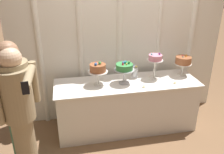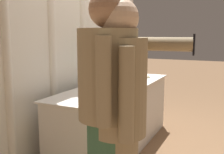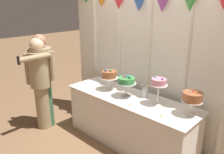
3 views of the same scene
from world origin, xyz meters
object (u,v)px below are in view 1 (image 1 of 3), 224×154
at_px(cake_display_midleft, 124,68).
at_px(guest_man_dark_suit, 17,106).
at_px(tealight_near_left, 175,83).
at_px(flower_vase, 135,72).
at_px(cake_table, 127,105).
at_px(cake_display_leftmost, 98,69).
at_px(cake_display_midright, 155,60).
at_px(cake_display_rightmost, 183,61).
at_px(tealight_far_left, 144,87).
at_px(guest_man_pink_jacket, 19,110).

xyz_separation_m(cake_display_midleft, guest_man_dark_suit, (-1.36, -0.57, -0.13)).
bearing_deg(tealight_near_left, flower_vase, 145.38).
height_order(cake_table, cake_display_leftmost, cake_display_leftmost).
xyz_separation_m(cake_table, cake_display_midright, (0.43, 0.07, 0.68)).
xyz_separation_m(cake_table, cake_display_rightmost, (0.90, 0.10, 0.62)).
bearing_deg(cake_display_midleft, cake_display_midright, 9.94).
bearing_deg(flower_vase, tealight_far_left, -86.08).
bearing_deg(cake_display_rightmost, tealight_far_left, -156.71).
distance_m(cake_display_leftmost, cake_display_rightmost, 1.33).
bearing_deg(cake_display_leftmost, cake_display_rightmost, 3.71).
bearing_deg(cake_table, tealight_far_left, -48.95).
distance_m(cake_display_leftmost, tealight_near_left, 1.12).
xyz_separation_m(tealight_far_left, guest_man_pink_jacket, (-1.57, -0.44, 0.08)).
xyz_separation_m(cake_table, guest_man_pink_jacket, (-1.39, -0.65, 0.48)).
distance_m(flower_vase, guest_man_pink_jacket, 1.75).
bearing_deg(cake_display_midleft, cake_table, 16.21).
distance_m(cake_display_rightmost, guest_man_dark_suit, 2.41).
distance_m(cake_display_leftmost, cake_display_midleft, 0.37).
height_order(cake_display_leftmost, cake_display_midright, cake_display_midright).
relative_size(cake_table, guest_man_pink_jacket, 1.33).
height_order(cake_display_leftmost, guest_man_pink_jacket, guest_man_pink_jacket).
relative_size(cake_display_leftmost, guest_man_pink_jacket, 0.22).
bearing_deg(tealight_far_left, tealight_near_left, 3.63).
xyz_separation_m(cake_display_leftmost, guest_man_pink_jacket, (-0.96, -0.66, -0.15)).
bearing_deg(cake_display_midright, cake_table, -170.82).
bearing_deg(cake_display_midleft, guest_man_pink_jacket, -154.46).
relative_size(tealight_near_left, guest_man_pink_jacket, 0.03).
height_order(cake_table, tealight_near_left, tealight_near_left).
distance_m(cake_display_leftmost, flower_vase, 0.62).
relative_size(cake_display_midright, tealight_near_left, 9.23).
bearing_deg(cake_display_midright, cake_display_leftmost, -176.02).
relative_size(flower_vase, tealight_near_left, 4.84).
height_order(cake_table, guest_man_dark_suit, guest_man_dark_suit).
distance_m(tealight_far_left, guest_man_pink_jacket, 1.63).
xyz_separation_m(cake_display_rightmost, tealight_far_left, (-0.71, -0.31, -0.22)).
bearing_deg(flower_vase, guest_man_pink_jacket, -152.13).
bearing_deg(tealight_near_left, cake_display_rightmost, 49.16).
relative_size(tealight_far_left, guest_man_dark_suit, 0.03).
bearing_deg(cake_table, cake_display_leftmost, 178.61).
relative_size(cake_display_leftmost, flower_vase, 1.66).
relative_size(cake_display_midleft, guest_man_pink_jacket, 0.22).
distance_m(cake_display_rightmost, guest_man_pink_jacket, 2.41).
bearing_deg(tealight_near_left, guest_man_dark_suit, -169.08).
bearing_deg(cake_display_leftmost, cake_display_midleft, -3.89).
height_order(cake_display_midleft, cake_display_rightmost, same).
relative_size(cake_display_midright, cake_display_rightmost, 1.17).
height_order(cake_table, cake_display_midright, cake_display_midright).
relative_size(cake_display_rightmost, guest_man_dark_suit, 0.21).
height_order(cake_display_rightmost, flower_vase, cake_display_rightmost).
distance_m(cake_display_leftmost, guest_man_pink_jacket, 1.18).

